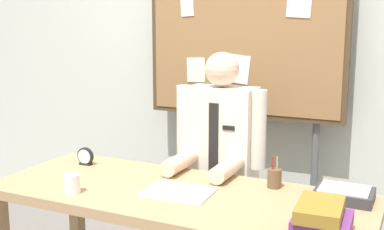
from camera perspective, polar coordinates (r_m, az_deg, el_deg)
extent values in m
cube|color=silver|center=(3.34, 7.13, 6.93)|extent=(6.40, 0.08, 2.70)
cube|color=tan|center=(2.44, -1.73, -9.34)|extent=(1.87, 0.74, 0.05)
cube|color=tan|center=(3.27, -13.12, -11.38)|extent=(0.07, 0.07, 0.70)
cube|color=silver|center=(2.91, 3.36, -4.20)|extent=(0.40, 0.22, 0.76)
sphere|color=beige|center=(2.82, 3.46, 5.29)|extent=(0.20, 0.20, 0.20)
cylinder|color=silver|center=(2.94, -0.90, -0.88)|extent=(0.09, 0.09, 0.45)
cylinder|color=silver|center=(2.77, 7.64, -1.68)|extent=(0.09, 0.09, 0.45)
cylinder|color=beige|center=(2.74, -1.44, -5.48)|extent=(0.09, 0.30, 0.09)
cylinder|color=beige|center=(2.63, 4.04, -6.20)|extent=(0.09, 0.30, 0.09)
cube|color=black|center=(2.79, 2.48, -3.62)|extent=(0.06, 0.01, 0.49)
cube|color=black|center=(2.73, 4.24, -1.50)|extent=(0.07, 0.01, 0.02)
cube|color=#4C3823|center=(3.15, 6.02, 9.32)|extent=(1.29, 0.05, 1.06)
cube|color=olive|center=(3.14, 5.94, 9.31)|extent=(1.23, 0.04, 1.00)
cylinder|color=#59595E|center=(3.53, -1.38, -6.95)|extent=(0.04, 0.04, 0.99)
cylinder|color=#59595E|center=(3.23, 13.80, -8.92)|extent=(0.04, 0.04, 0.99)
cube|color=white|center=(3.02, 12.29, 12.79)|extent=(0.16, 0.00, 0.20)
cube|color=white|center=(3.27, -0.60, 13.01)|extent=(0.10, 0.00, 0.20)
cube|color=white|center=(3.13, 5.40, 5.28)|extent=(0.16, 0.00, 0.19)
cube|color=silver|center=(3.25, 0.47, 5.21)|extent=(0.13, 0.00, 0.16)
cube|color=#72337F|center=(2.00, 14.80, -11.87)|extent=(0.22, 0.24, 0.05)
cube|color=olive|center=(1.98, 14.55, -10.49)|extent=(0.18, 0.27, 0.05)
cube|color=white|center=(2.41, -1.57, -8.85)|extent=(0.34, 0.26, 0.01)
cylinder|color=black|center=(2.92, -12.19, -4.66)|extent=(0.10, 0.02, 0.10)
cylinder|color=white|center=(2.91, -12.34, -4.72)|extent=(0.08, 0.00, 0.08)
cube|color=black|center=(2.94, -12.15, -5.50)|extent=(0.07, 0.04, 0.01)
cylinder|color=white|center=(2.46, -13.65, -7.71)|extent=(0.08, 0.08, 0.09)
cylinder|color=brown|center=(2.51, 9.48, -7.21)|extent=(0.07, 0.07, 0.09)
cylinder|color=#263399|center=(2.50, 9.71, -6.29)|extent=(0.01, 0.01, 0.15)
cylinder|color=maroon|center=(2.50, 9.24, -6.33)|extent=(0.01, 0.01, 0.15)
cylinder|color=gold|center=(2.50, 9.76, -6.31)|extent=(0.01, 0.01, 0.15)
cube|color=#333338|center=(2.42, 17.15, -8.78)|extent=(0.26, 0.20, 0.05)
cube|color=silver|center=(2.41, 17.18, -8.13)|extent=(0.22, 0.17, 0.01)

